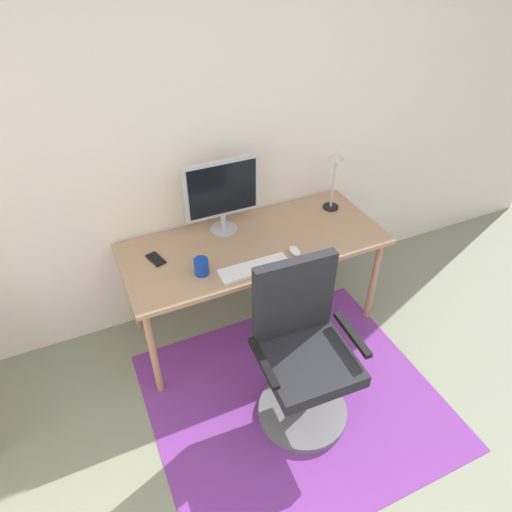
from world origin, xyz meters
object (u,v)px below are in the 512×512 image
at_px(computer_mouse, 295,251).
at_px(cell_phone, 156,259).
at_px(keyboard, 255,268).
at_px(coffee_cup, 201,267).
at_px(desk, 254,250).
at_px(office_chair, 302,360).
at_px(desk_lamp, 335,169).
at_px(monitor, 222,191).

bearing_deg(computer_mouse, cell_phone, 160.15).
height_order(computer_mouse, cell_phone, computer_mouse).
bearing_deg(cell_phone, computer_mouse, -36.32).
distance_m(keyboard, computer_mouse, 0.29).
bearing_deg(computer_mouse, keyboard, -172.04).
bearing_deg(keyboard, cell_phone, 147.13).
bearing_deg(keyboard, coffee_cup, 162.55).
distance_m(desk, office_chair, 0.79).
xyz_separation_m(cell_phone, desk_lamp, (1.28, 0.07, 0.30)).
height_order(desk, desk_lamp, desk_lamp).
relative_size(desk_lamp, office_chair, 0.43).
height_order(keyboard, coffee_cup, coffee_cup).
relative_size(desk, keyboard, 3.91).
distance_m(desk, desk_lamp, 0.78).
xyz_separation_m(desk, monitor, (-0.12, 0.21, 0.35)).
xyz_separation_m(cell_phone, office_chair, (0.57, -0.84, -0.29)).
height_order(desk, computer_mouse, computer_mouse).
xyz_separation_m(monitor, cell_phone, (-0.49, -0.13, -0.29)).
bearing_deg(coffee_cup, keyboard, -17.45).
bearing_deg(desk_lamp, monitor, 175.97).
bearing_deg(keyboard, office_chair, -83.32).
height_order(computer_mouse, coffee_cup, coffee_cup).
bearing_deg(cell_phone, office_chair, -72.29).
height_order(monitor, coffee_cup, monitor).
bearing_deg(desk, keyboard, -113.57).
distance_m(coffee_cup, office_chair, 0.78).
bearing_deg(computer_mouse, monitor, 126.26).
relative_size(monitor, keyboard, 1.16).
relative_size(coffee_cup, desk_lamp, 0.23).
height_order(keyboard, cell_phone, keyboard).
relative_size(monitor, coffee_cup, 4.92).
relative_size(monitor, office_chair, 0.49).
distance_m(desk, cell_phone, 0.63).
xyz_separation_m(coffee_cup, cell_phone, (-0.21, 0.24, -0.05)).
height_order(monitor, desk_lamp, monitor).
height_order(coffee_cup, office_chair, office_chair).
xyz_separation_m(desk_lamp, office_chair, (-0.71, -0.91, -0.59)).
bearing_deg(keyboard, desk_lamp, 27.54).
bearing_deg(computer_mouse, desk_lamp, 36.90).
xyz_separation_m(monitor, computer_mouse, (0.31, -0.42, -0.27)).
bearing_deg(desk_lamp, cell_phone, -176.71).
bearing_deg(coffee_cup, computer_mouse, -5.11).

